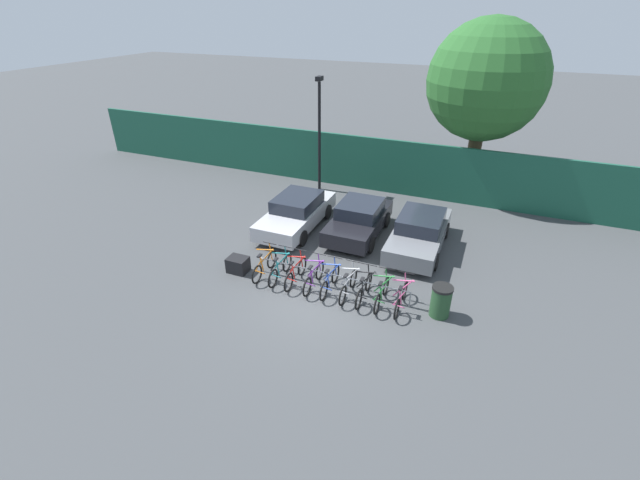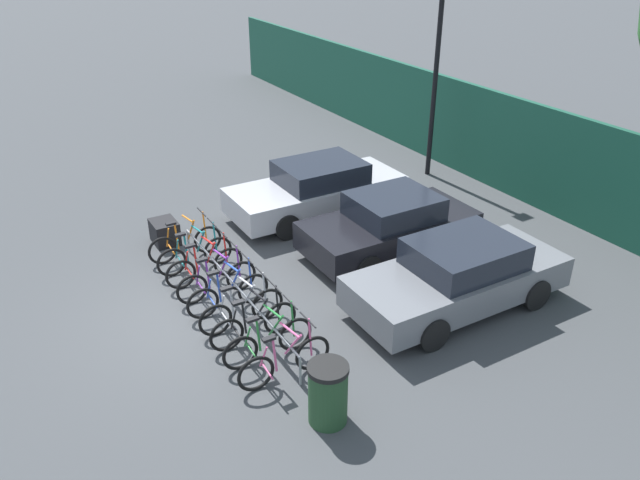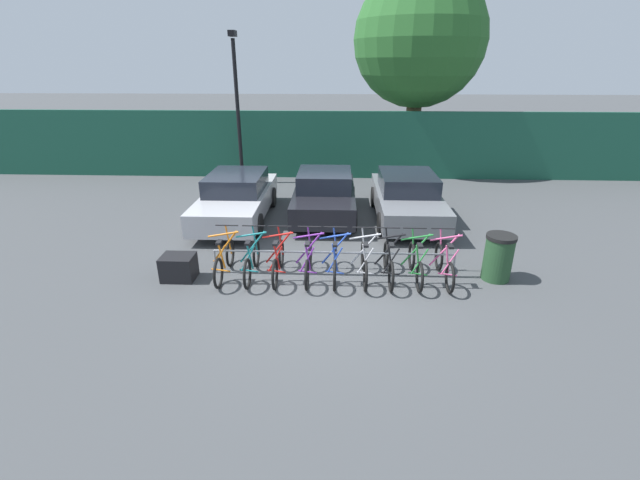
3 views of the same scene
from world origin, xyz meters
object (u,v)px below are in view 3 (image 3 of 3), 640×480
at_px(bike_rack, 333,254).
at_px(bicycle_purple, 308,262).
at_px(lamp_post, 237,102).
at_px(bicycle_pink, 444,265).
at_px(bicycle_orange, 224,261).
at_px(bicycle_black, 389,264).
at_px(car_grey, 407,197).
at_px(tree_behind_hoarding, 419,40).
at_px(bicycle_green, 416,264).
at_px(trash_bin, 498,257).
at_px(bicycle_blue, 335,263).
at_px(bicycle_teal, 252,261).
at_px(cargo_crate, 179,267).
at_px(car_black, 324,195).
at_px(car_silver, 237,197).
at_px(bicycle_red, 278,262).
at_px(bicycle_silver, 364,263).

bearing_deg(bike_rack, bicycle_purple, -164.65).
bearing_deg(lamp_post, bicycle_pink, -52.63).
distance_m(bicycle_orange, bicycle_black, 3.60).
bearing_deg(car_grey, tree_behind_hoarding, 80.50).
relative_size(bicycle_green, trash_bin, 1.66).
height_order(bicycle_pink, tree_behind_hoarding, tree_behind_hoarding).
distance_m(bicycle_blue, lamp_post, 9.20).
distance_m(lamp_post, trash_bin, 10.99).
bearing_deg(tree_behind_hoarding, bicycle_teal, -115.22).
height_order(bicycle_purple, trash_bin, bicycle_purple).
bearing_deg(bicycle_green, bicycle_purple, 179.56).
xyz_separation_m(bicycle_teal, trash_bin, (5.36, 0.12, 0.14)).
height_order(bicycle_orange, cargo_crate, bicycle_orange).
height_order(bicycle_pink, car_black, car_black).
distance_m(bicycle_purple, trash_bin, 4.11).
xyz_separation_m(bicycle_green, car_silver, (-4.72, 3.73, 0.31)).
bearing_deg(bike_rack, car_black, 94.74).
bearing_deg(car_silver, lamp_post, 100.11).
xyz_separation_m(bicycle_blue, car_grey, (2.11, 3.95, 0.31)).
bearing_deg(car_silver, cargo_crate, -96.48).
bearing_deg(bicycle_orange, car_black, 60.45).
distance_m(car_silver, trash_bin, 7.43).
height_order(bike_rack, bicycle_blue, bicycle_blue).
bearing_deg(lamp_post, trash_bin, -47.26).
bearing_deg(bicycle_pink, car_silver, 143.50).
xyz_separation_m(bike_rack, car_grey, (2.14, 3.80, 0.19)).
relative_size(bicycle_red, tree_behind_hoarding, 0.22).
distance_m(bicycle_red, lamp_post, 8.77).
height_order(lamp_post, cargo_crate, lamp_post).
distance_m(car_silver, car_black, 2.63).
bearing_deg(bicycle_orange, bicycle_green, -2.74).
bearing_deg(trash_bin, bicycle_blue, -178.01).
height_order(bicycle_red, bicycle_green, same).
distance_m(bicycle_silver, tree_behind_hoarding, 12.10).
xyz_separation_m(bicycle_teal, bicycle_black, (2.99, 0.00, 0.00)).
height_order(bicycle_teal, bicycle_blue, same).
xyz_separation_m(bicycle_teal, cargo_crate, (-1.59, -0.17, -0.10)).
bearing_deg(bicycle_blue, cargo_crate, -175.26).
height_order(car_grey, tree_behind_hoarding, tree_behind_hoarding).
relative_size(bicycle_purple, cargo_crate, 2.44).
relative_size(bike_rack, trash_bin, 5.19).
relative_size(car_black, trash_bin, 3.85).
xyz_separation_m(bike_rack, cargo_crate, (-3.37, -0.32, -0.23)).
relative_size(bicycle_purple, car_silver, 0.38).
bearing_deg(bicycle_orange, trash_bin, -1.56).
relative_size(bicycle_teal, tree_behind_hoarding, 0.22).
distance_m(bicycle_red, car_black, 4.21).
distance_m(bicycle_blue, bicycle_green, 1.75).
xyz_separation_m(bicycle_teal, car_silver, (-1.14, 3.73, 0.31)).
bearing_deg(bicycle_teal, trash_bin, -1.81).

